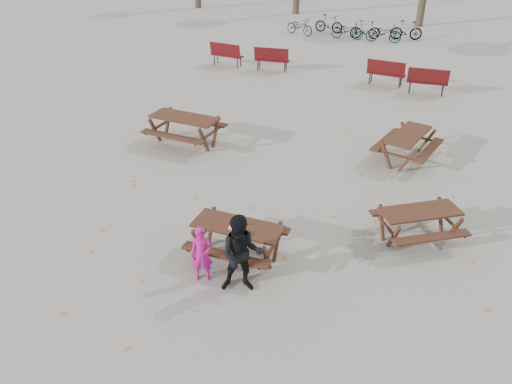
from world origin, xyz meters
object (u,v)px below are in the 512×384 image
at_px(food_tray, 233,228).
at_px(child, 202,254).
at_px(soda_bottle, 234,225).
at_px(picnic_table_north, 185,130).
at_px(picnic_table_far, 407,147).
at_px(picnic_table_east, 418,225).
at_px(main_picnic_table, 238,233).
at_px(adult, 241,254).

xyz_separation_m(food_tray, child, (-0.33, -0.74, -0.21)).
xyz_separation_m(food_tray, soda_bottle, (-0.01, 0.04, 0.05)).
bearing_deg(child, picnic_table_north, 98.99).
relative_size(picnic_table_north, picnic_table_far, 1.11).
relative_size(child, picnic_table_east, 0.69).
distance_m(main_picnic_table, child, 0.96).
relative_size(main_picnic_table, picnic_table_far, 0.97).
bearing_deg(picnic_table_east, soda_bottle, 177.62).
relative_size(adult, picnic_table_far, 0.87).
xyz_separation_m(food_tray, adult, (0.49, -0.73, 0.01)).
xyz_separation_m(soda_bottle, adult, (0.50, -0.77, -0.04)).
relative_size(main_picnic_table, food_tray, 10.00).
bearing_deg(picnic_table_east, main_picnic_table, 176.33).
relative_size(child, picnic_table_north, 0.57).
bearing_deg(picnic_table_north, food_tray, -48.14).
height_order(child, picnic_table_far, child).
bearing_deg(child, food_tray, 42.94).
height_order(adult, picnic_table_north, adult).
height_order(adult, picnic_table_far, adult).
relative_size(soda_bottle, picnic_table_east, 0.10).
xyz_separation_m(adult, picnic_table_far, (2.15, 6.79, -0.41)).
bearing_deg(adult, picnic_table_far, 50.75).
bearing_deg(picnic_table_east, picnic_table_far, 65.86).
bearing_deg(adult, child, 158.68).
relative_size(child, picnic_table_far, 0.63).
bearing_deg(food_tray, picnic_table_far, 66.52).
height_order(main_picnic_table, soda_bottle, soda_bottle).
bearing_deg(adult, picnic_table_north, 105.94).
bearing_deg(soda_bottle, picnic_table_east, 32.31).
relative_size(picnic_table_east, picnic_table_far, 0.91).
bearing_deg(picnic_table_far, food_tray, 169.66).
bearing_deg(picnic_table_far, picnic_table_north, 115.47).
xyz_separation_m(food_tray, picnic_table_east, (3.36, 2.17, -0.43)).
xyz_separation_m(main_picnic_table, food_tray, (-0.02, -0.16, 0.21)).
bearing_deg(food_tray, adult, -56.28).
xyz_separation_m(child, picnic_table_far, (2.97, 6.80, -0.18)).
height_order(food_tray, child, child).
height_order(food_tray, soda_bottle, soda_bottle).
bearing_deg(child, adult, -22.40).
height_order(food_tray, picnic_table_north, picnic_table_north).
xyz_separation_m(main_picnic_table, picnic_table_far, (2.62, 5.90, -0.19)).
height_order(main_picnic_table, picnic_table_far, picnic_table_far).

